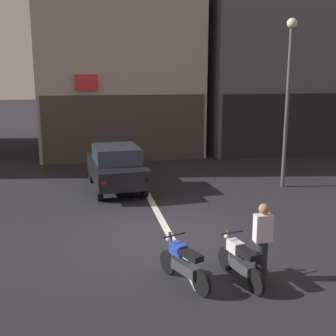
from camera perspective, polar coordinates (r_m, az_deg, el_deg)
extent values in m
plane|color=#232328|center=(11.62, 0.27, -8.96)|extent=(120.00, 120.00, 0.00)
cube|color=silver|center=(17.26, -3.66, -1.71)|extent=(0.20, 18.00, 0.01)
cube|color=#3E3A33|center=(20.75, -5.67, 5.17)|extent=(7.75, 0.10, 3.20)
cube|color=red|center=(20.42, -10.78, 11.09)|extent=(1.01, 0.16, 0.70)
cube|color=#56565B|center=(27.39, 14.73, 16.64)|extent=(10.35, 9.14, 12.74)
cube|color=black|center=(23.37, 18.97, 5.39)|extent=(9.94, 0.10, 3.20)
cylinder|color=black|center=(17.27, -10.06, -0.80)|extent=(0.23, 0.65, 0.64)
cylinder|color=black|center=(17.48, -5.01, -0.49)|extent=(0.23, 0.65, 0.64)
cylinder|color=black|center=(14.76, -9.04, -3.07)|extent=(0.23, 0.65, 0.64)
cylinder|color=black|center=(15.00, -3.15, -2.67)|extent=(0.23, 0.65, 0.64)
cube|color=black|center=(16.00, -6.89, -0.18)|extent=(2.08, 4.23, 0.66)
cube|color=#2D3842|center=(15.73, -6.87, 1.87)|extent=(1.70, 2.08, 0.56)
cube|color=red|center=(13.95, -8.47, -1.93)|extent=(0.14, 0.07, 0.12)
cube|color=red|center=(14.19, -2.82, -1.56)|extent=(0.14, 0.07, 0.12)
cylinder|color=#47474C|center=(16.50, 15.44, 7.32)|extent=(0.14, 0.14, 5.75)
sphere|color=beige|center=(16.52, 16.09, 17.93)|extent=(0.36, 0.36, 0.36)
cylinder|color=black|center=(9.51, 0.00, -12.35)|extent=(0.27, 0.50, 0.52)
cylinder|color=black|center=(8.69, 4.46, -14.95)|extent=(0.27, 0.50, 0.52)
cube|color=#38383D|center=(9.01, 2.32, -13.09)|extent=(0.48, 0.75, 0.22)
cube|color=black|center=(8.75, 2.97, -11.38)|extent=(0.44, 0.64, 0.12)
cube|color=#233DB7|center=(9.06, 1.34, -10.63)|extent=(0.35, 0.42, 0.24)
cylinder|color=#4C4C51|center=(9.25, 0.53, -10.58)|extent=(0.16, 0.25, 0.70)
cylinder|color=black|center=(9.07, 0.83, -8.88)|extent=(0.52, 0.25, 0.04)
sphere|color=silver|center=(9.28, 0.08, -9.38)|extent=(0.12, 0.12, 0.12)
cylinder|color=black|center=(9.74, 7.61, -11.84)|extent=(0.18, 0.52, 0.52)
cylinder|color=black|center=(8.88, 11.55, -14.54)|extent=(0.18, 0.52, 0.52)
cube|color=#38383D|center=(9.22, 9.67, -12.64)|extent=(0.35, 0.76, 0.22)
cube|color=black|center=(8.96, 10.31, -10.99)|extent=(0.34, 0.63, 0.12)
cube|color=silver|center=(9.28, 8.88, -10.20)|extent=(0.29, 0.40, 0.24)
cylinder|color=#4C4C51|center=(9.48, 8.15, -10.12)|extent=(0.12, 0.25, 0.70)
cylinder|color=black|center=(9.30, 8.47, -8.46)|extent=(0.54, 0.15, 0.04)
sphere|color=silver|center=(9.51, 7.78, -8.93)|extent=(0.12, 0.12, 0.12)
cylinder|color=#23232D|center=(9.38, 12.24, -11.88)|extent=(0.24, 0.24, 0.86)
cube|color=silver|center=(9.11, 12.46, -7.76)|extent=(0.36, 0.22, 0.58)
sphere|color=#9E7051|center=(8.98, 12.58, -5.30)|extent=(0.22, 0.22, 0.22)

